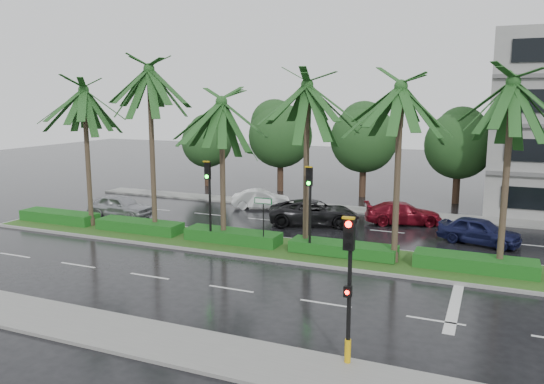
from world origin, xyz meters
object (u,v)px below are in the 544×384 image
at_px(car_silver, 120,206).
at_px(car_blue, 479,231).
at_px(car_darkgrey, 314,212).
at_px(signal_near, 349,284).
at_px(signal_median_left, 209,190).
at_px(car_red, 403,213).
at_px(street_sign, 263,210).
at_px(car_white, 261,199).

height_order(car_silver, car_blue, car_silver).
height_order(car_darkgrey, car_blue, car_darkgrey).
bearing_deg(signal_near, car_darkgrey, 111.63).
bearing_deg(signal_median_left, car_red, 46.70).
xyz_separation_m(street_sign, car_white, (-4.50, 9.71, -1.47)).
relative_size(signal_near, street_sign, 1.68).
distance_m(signal_median_left, car_silver, 9.76).
bearing_deg(car_red, signal_median_left, 117.73).
bearing_deg(signal_median_left, car_blue, 24.43).
bearing_deg(signal_near, signal_median_left, 135.91).
relative_size(street_sign, car_red, 0.56).
relative_size(signal_near, signal_median_left, 1.00).
bearing_deg(car_darkgrey, car_white, 39.35).
height_order(signal_near, car_red, signal_near).
xyz_separation_m(signal_near, car_blue, (3.00, 15.59, -1.79)).
xyz_separation_m(signal_near, signal_median_left, (-10.00, 9.69, 0.49)).
height_order(signal_near, street_sign, signal_near).
distance_m(signal_near, car_darkgrey, 17.72).
distance_m(street_sign, car_blue, 11.61).
distance_m(signal_near, street_sign, 12.11).
relative_size(signal_near, car_red, 0.94).
xyz_separation_m(signal_near, car_silver, (-18.75, 13.39, -1.76)).
xyz_separation_m(street_sign, car_silver, (-11.75, 3.52, -1.38)).
height_order(car_darkgrey, car_red, car_darkgrey).
bearing_deg(car_silver, car_red, -73.35).
relative_size(street_sign, car_white, 0.65).
bearing_deg(car_white, signal_near, -167.85).
bearing_deg(car_blue, car_red, 70.90).
xyz_separation_m(signal_near, car_darkgrey, (-6.50, 16.39, -1.74)).
relative_size(car_silver, car_white, 1.10).
height_order(street_sign, car_red, street_sign).
xyz_separation_m(signal_near, car_white, (-11.50, 19.58, -1.85)).
bearing_deg(signal_median_left, signal_near, -44.09).
distance_m(street_sign, car_darkgrey, 6.68).
distance_m(car_silver, car_white, 9.53).
distance_m(signal_near, car_white, 22.78).
height_order(car_white, car_blue, car_blue).
bearing_deg(car_white, car_silver, 112.23).
bearing_deg(car_silver, car_darkgrey, -76.72).
relative_size(signal_median_left, car_silver, 0.99).
xyz_separation_m(signal_median_left, street_sign, (3.00, 0.18, -0.87)).
xyz_separation_m(car_silver, car_blue, (21.75, 2.20, -0.03)).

